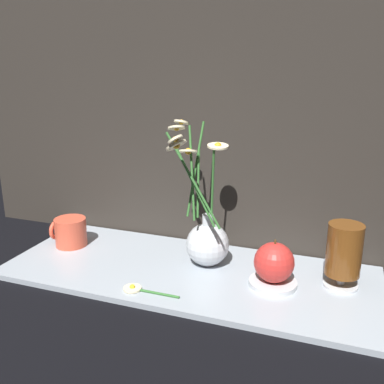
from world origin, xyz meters
TOP-DOWN VIEW (x-y plane):
  - ground_plane at (0.00, 0.00)m, footprint 6.00×6.00m
  - shelf at (0.00, 0.00)m, footprint 0.80×0.32m
  - backdrop_wall at (0.00, 0.17)m, footprint 1.30×0.02m
  - vase_with_flowers at (0.03, 0.04)m, footprint 0.13×0.19m
  - yellow_mug at (-0.32, 0.03)m, footprint 0.09×0.08m
  - tea_glass at (0.31, 0.04)m, footprint 0.07×0.07m
  - saucer_plate at (0.18, -0.01)m, footprint 0.10×0.10m
  - orange_fruit at (0.18, -0.01)m, footprint 0.08×0.08m
  - loose_daisy at (-0.06, -0.12)m, footprint 0.12×0.04m

SIDE VIEW (x-z plane):
  - ground_plane at x=0.00m, z-range 0.00..0.00m
  - shelf at x=0.00m, z-range 0.00..0.01m
  - loose_daisy at x=-0.06m, z-range 0.01..0.02m
  - saucer_plate at x=0.18m, z-range 0.01..0.02m
  - yellow_mug at x=-0.32m, z-range 0.01..0.08m
  - orange_fruit at x=0.18m, z-range 0.02..0.11m
  - vase_with_flowers at x=0.03m, z-range -0.08..0.24m
  - tea_glass at x=0.31m, z-range 0.02..0.15m
  - backdrop_wall at x=0.00m, z-range 0.00..1.10m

